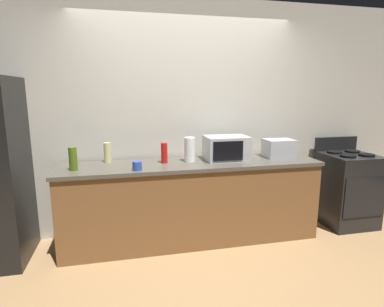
{
  "coord_description": "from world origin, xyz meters",
  "views": [
    {
      "loc": [
        -0.74,
        -2.86,
        1.66
      ],
      "look_at": [
        0.0,
        0.4,
        1.0
      ],
      "focal_mm": 29.38,
      "sensor_mm": 36.0,
      "label": 1
    }
  ],
  "objects_px": {
    "toaster_oven": "(279,148)",
    "paper_towel_roll": "(190,150)",
    "stove_range": "(347,189)",
    "mug_blue": "(137,166)",
    "microwave": "(226,148)",
    "bottle_hot_sauce": "(164,153)",
    "bottle_vinegar": "(108,153)",
    "bottle_olive_oil": "(73,159)"
  },
  "relations": [
    {
      "from": "toaster_oven",
      "to": "mug_blue",
      "type": "height_order",
      "value": "toaster_oven"
    },
    {
      "from": "stove_range",
      "to": "microwave",
      "type": "distance_m",
      "value": 1.69
    },
    {
      "from": "stove_range",
      "to": "mug_blue",
      "type": "relative_size",
      "value": 11.63
    },
    {
      "from": "bottle_hot_sauce",
      "to": "microwave",
      "type": "bearing_deg",
      "value": 0.07
    },
    {
      "from": "microwave",
      "to": "mug_blue",
      "type": "xyz_separation_m",
      "value": [
        -1.01,
        -0.26,
        -0.09
      ]
    },
    {
      "from": "stove_range",
      "to": "paper_towel_roll",
      "type": "xyz_separation_m",
      "value": [
        -2.02,
        0.05,
        0.57
      ]
    },
    {
      "from": "microwave",
      "to": "bottle_hot_sauce",
      "type": "relative_size",
      "value": 2.18
    },
    {
      "from": "toaster_oven",
      "to": "mug_blue",
      "type": "bearing_deg",
      "value": -170.84
    },
    {
      "from": "bottle_vinegar",
      "to": "mug_blue",
      "type": "bearing_deg",
      "value": -55.18
    },
    {
      "from": "microwave",
      "to": "mug_blue",
      "type": "height_order",
      "value": "microwave"
    },
    {
      "from": "microwave",
      "to": "bottle_olive_oil",
      "type": "distance_m",
      "value": 1.63
    },
    {
      "from": "bottle_vinegar",
      "to": "bottle_olive_oil",
      "type": "bearing_deg",
      "value": -136.83
    },
    {
      "from": "stove_range",
      "to": "paper_towel_roll",
      "type": "height_order",
      "value": "paper_towel_roll"
    },
    {
      "from": "bottle_olive_oil",
      "to": "toaster_oven",
      "type": "bearing_deg",
      "value": 3.56
    },
    {
      "from": "toaster_oven",
      "to": "bottle_hot_sauce",
      "type": "xyz_separation_m",
      "value": [
        -1.36,
        -0.01,
        0.01
      ]
    },
    {
      "from": "bottle_hot_sauce",
      "to": "toaster_oven",
      "type": "bearing_deg",
      "value": 0.55
    },
    {
      "from": "paper_towel_roll",
      "to": "bottle_hot_sauce",
      "type": "xyz_separation_m",
      "value": [
        -0.28,
        -0.0,
        -0.02
      ]
    },
    {
      "from": "microwave",
      "to": "toaster_oven",
      "type": "bearing_deg",
      "value": 1.06
    },
    {
      "from": "stove_range",
      "to": "bottle_hot_sauce",
      "type": "height_order",
      "value": "bottle_hot_sauce"
    },
    {
      "from": "toaster_oven",
      "to": "paper_towel_roll",
      "type": "relative_size",
      "value": 1.26
    },
    {
      "from": "toaster_oven",
      "to": "bottle_vinegar",
      "type": "xyz_separation_m",
      "value": [
        -1.96,
        0.15,
        0.0
      ]
    },
    {
      "from": "paper_towel_roll",
      "to": "stove_range",
      "type": "bearing_deg",
      "value": -1.43
    },
    {
      "from": "microwave",
      "to": "paper_towel_roll",
      "type": "distance_m",
      "value": 0.43
    },
    {
      "from": "toaster_oven",
      "to": "stove_range",
      "type": "bearing_deg",
      "value": -3.7
    },
    {
      "from": "bottle_olive_oil",
      "to": "mug_blue",
      "type": "relative_size",
      "value": 2.5
    },
    {
      "from": "stove_range",
      "to": "bottle_hot_sauce",
      "type": "bearing_deg",
      "value": 178.82
    },
    {
      "from": "microwave",
      "to": "bottle_vinegar",
      "type": "relative_size",
      "value": 2.22
    },
    {
      "from": "stove_range",
      "to": "toaster_oven",
      "type": "xyz_separation_m",
      "value": [
        -0.93,
        0.06,
        0.54
      ]
    },
    {
      "from": "stove_range",
      "to": "mug_blue",
      "type": "xyz_separation_m",
      "value": [
        -2.6,
        -0.21,
        0.48
      ]
    },
    {
      "from": "stove_range",
      "to": "bottle_hot_sauce",
      "type": "distance_m",
      "value": 2.36
    },
    {
      "from": "paper_towel_roll",
      "to": "bottle_hot_sauce",
      "type": "bearing_deg",
      "value": -179.37
    },
    {
      "from": "paper_towel_roll",
      "to": "bottle_hot_sauce",
      "type": "height_order",
      "value": "paper_towel_roll"
    },
    {
      "from": "paper_towel_roll",
      "to": "bottle_olive_oil",
      "type": "bearing_deg",
      "value": -173.71
    },
    {
      "from": "stove_range",
      "to": "bottle_vinegar",
      "type": "xyz_separation_m",
      "value": [
        -2.9,
        0.21,
        0.55
      ]
    },
    {
      "from": "stove_range",
      "to": "bottle_vinegar",
      "type": "relative_size",
      "value": 4.99
    },
    {
      "from": "toaster_oven",
      "to": "paper_towel_roll",
      "type": "distance_m",
      "value": 1.08
    },
    {
      "from": "microwave",
      "to": "bottle_olive_oil",
      "type": "xyz_separation_m",
      "value": [
        -1.62,
        -0.13,
        -0.02
      ]
    },
    {
      "from": "paper_towel_roll",
      "to": "bottle_vinegar",
      "type": "height_order",
      "value": "paper_towel_roll"
    },
    {
      "from": "paper_towel_roll",
      "to": "bottle_olive_oil",
      "type": "xyz_separation_m",
      "value": [
        -1.2,
        -0.13,
        -0.02
      ]
    },
    {
      "from": "stove_range",
      "to": "mug_blue",
      "type": "height_order",
      "value": "stove_range"
    },
    {
      "from": "bottle_vinegar",
      "to": "mug_blue",
      "type": "height_order",
      "value": "bottle_vinegar"
    },
    {
      "from": "stove_range",
      "to": "bottle_hot_sauce",
      "type": "relative_size",
      "value": 4.9
    }
  ]
}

